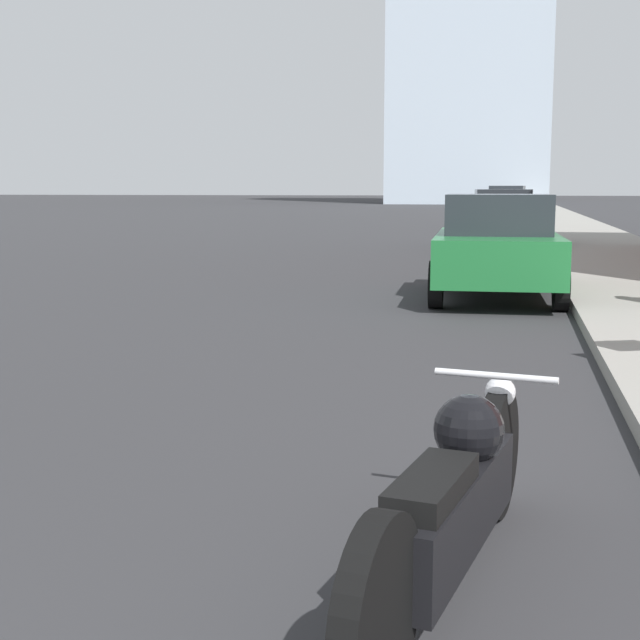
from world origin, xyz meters
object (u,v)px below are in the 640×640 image
parked_car_silver (507,207)px  motorcycle (454,498)px  parked_car_green (497,246)px  parked_car_black (502,218)px

parked_car_silver → motorcycle: bearing=-86.1°
motorcycle → parked_car_silver: 36.05m
motorcycle → parked_car_silver: bearing=100.7°
motorcycle → parked_car_green: (0.03, 10.26, 0.42)m
motorcycle → parked_car_black: size_ratio=0.59×
parked_car_green → parked_car_silver: bearing=87.9°
parked_car_green → parked_car_black: (-0.04, 12.66, 0.02)m
parked_car_black → parked_car_silver: size_ratio=1.03×
parked_car_green → parked_car_black: size_ratio=0.94×
parked_car_black → parked_car_silver: bearing=85.4°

